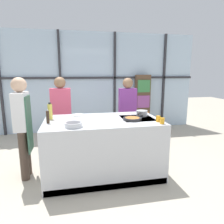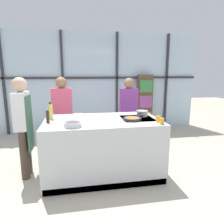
{
  "view_description": "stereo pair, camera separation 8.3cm",
  "coord_description": "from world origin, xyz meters",
  "px_view_note": "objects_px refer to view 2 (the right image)",
  "views": [
    {
      "loc": [
        -0.48,
        -3.14,
        1.7
      ],
      "look_at": [
        0.18,
        0.1,
        1.04
      ],
      "focal_mm": 32.0,
      "sensor_mm": 36.0,
      "label": 1
    },
    {
      "loc": [
        -0.4,
        -3.15,
        1.7
      ],
      "look_at": [
        0.18,
        0.1,
        1.04
      ],
      "focal_mm": 32.0,
      "sensor_mm": 36.0,
      "label": 2
    }
  ],
  "objects_px": {
    "white_plate": "(78,115)",
    "juice_glass_near": "(162,121)",
    "frying_pan": "(133,119)",
    "spectator_center_left": "(129,109)",
    "spectator_far_left": "(62,111)",
    "saucepan": "(142,113)",
    "mixing_bowl": "(73,124)",
    "pepper_grinder": "(48,117)",
    "chef": "(23,122)",
    "oil_bottle": "(50,111)",
    "juice_glass_far": "(158,119)"
  },
  "relations": [
    {
      "from": "chef",
      "to": "saucepan",
      "type": "relative_size",
      "value": 4.88
    },
    {
      "from": "frying_pan",
      "to": "oil_bottle",
      "type": "relative_size",
      "value": 1.72
    },
    {
      "from": "chef",
      "to": "white_plate",
      "type": "distance_m",
      "value": 0.92
    },
    {
      "from": "oil_bottle",
      "to": "juice_glass_far",
      "type": "bearing_deg",
      "value": -16.55
    },
    {
      "from": "spectator_far_left",
      "to": "oil_bottle",
      "type": "xyz_separation_m",
      "value": [
        -0.14,
        -0.79,
        0.15
      ]
    },
    {
      "from": "mixing_bowl",
      "to": "juice_glass_near",
      "type": "bearing_deg",
      "value": -3.54
    },
    {
      "from": "spectator_far_left",
      "to": "juice_glass_near",
      "type": "xyz_separation_m",
      "value": [
        1.54,
        -1.42,
        0.06
      ]
    },
    {
      "from": "chef",
      "to": "spectator_far_left",
      "type": "distance_m",
      "value": 1.02
    },
    {
      "from": "juice_glass_near",
      "to": "juice_glass_far",
      "type": "relative_size",
      "value": 1.0
    },
    {
      "from": "spectator_center_left",
      "to": "juice_glass_far",
      "type": "distance_m",
      "value": 1.29
    },
    {
      "from": "oil_bottle",
      "to": "juice_glass_far",
      "type": "relative_size",
      "value": 3.0
    },
    {
      "from": "pepper_grinder",
      "to": "juice_glass_far",
      "type": "distance_m",
      "value": 1.7
    },
    {
      "from": "mixing_bowl",
      "to": "chef",
      "type": "bearing_deg",
      "value": 148.29
    },
    {
      "from": "oil_bottle",
      "to": "spectator_far_left",
      "type": "bearing_deg",
      "value": 80.24
    },
    {
      "from": "frying_pan",
      "to": "spectator_center_left",
      "type": "bearing_deg",
      "value": 78.51
    },
    {
      "from": "spectator_far_left",
      "to": "frying_pan",
      "type": "bearing_deg",
      "value": 136.94
    },
    {
      "from": "mixing_bowl",
      "to": "juice_glass_far",
      "type": "relative_size",
      "value": 2.67
    },
    {
      "from": "saucepan",
      "to": "pepper_grinder",
      "type": "relative_size",
      "value": 1.53
    },
    {
      "from": "spectator_far_left",
      "to": "white_plate",
      "type": "distance_m",
      "value": 0.65
    },
    {
      "from": "chef",
      "to": "juice_glass_far",
      "type": "height_order",
      "value": "chef"
    },
    {
      "from": "mixing_bowl",
      "to": "juice_glass_near",
      "type": "height_order",
      "value": "juice_glass_near"
    },
    {
      "from": "oil_bottle",
      "to": "juice_glass_far",
      "type": "distance_m",
      "value": 1.74
    },
    {
      "from": "chef",
      "to": "juice_glass_near",
      "type": "relative_size",
      "value": 17.55
    },
    {
      "from": "spectator_far_left",
      "to": "saucepan",
      "type": "height_order",
      "value": "spectator_far_left"
    },
    {
      "from": "spectator_far_left",
      "to": "mixing_bowl",
      "type": "xyz_separation_m",
      "value": [
        0.23,
        -1.34,
        0.05
      ]
    },
    {
      "from": "juice_glass_near",
      "to": "juice_glass_far",
      "type": "height_order",
      "value": "same"
    },
    {
      "from": "spectator_center_left",
      "to": "pepper_grinder",
      "type": "relative_size",
      "value": 7.27
    },
    {
      "from": "juice_glass_far",
      "to": "frying_pan",
      "type": "bearing_deg",
      "value": 153.03
    },
    {
      "from": "spectator_center_left",
      "to": "saucepan",
      "type": "height_order",
      "value": "spectator_center_left"
    },
    {
      "from": "white_plate",
      "to": "mixing_bowl",
      "type": "bearing_deg",
      "value": -96.66
    },
    {
      "from": "white_plate",
      "to": "saucepan",
      "type": "bearing_deg",
      "value": -14.69
    },
    {
      "from": "juice_glass_near",
      "to": "spectator_center_left",
      "type": "bearing_deg",
      "value": 95.43
    },
    {
      "from": "pepper_grinder",
      "to": "juice_glass_far",
      "type": "height_order",
      "value": "pepper_grinder"
    },
    {
      "from": "chef",
      "to": "white_plate",
      "type": "xyz_separation_m",
      "value": [
        0.87,
        0.29,
        0.02
      ]
    },
    {
      "from": "spectator_far_left",
      "to": "frying_pan",
      "type": "xyz_separation_m",
      "value": [
        1.18,
        -1.1,
        0.04
      ]
    },
    {
      "from": "chef",
      "to": "frying_pan",
      "type": "relative_size",
      "value": 3.41
    },
    {
      "from": "white_plate",
      "to": "juice_glass_far",
      "type": "relative_size",
      "value": 2.66
    },
    {
      "from": "white_plate",
      "to": "juice_glass_near",
      "type": "bearing_deg",
      "value": -35.05
    },
    {
      "from": "spectator_far_left",
      "to": "pepper_grinder",
      "type": "height_order",
      "value": "spectator_far_left"
    },
    {
      "from": "pepper_grinder",
      "to": "juice_glass_far",
      "type": "relative_size",
      "value": 2.35
    },
    {
      "from": "white_plate",
      "to": "juice_glass_near",
      "type": "height_order",
      "value": "juice_glass_near"
    },
    {
      "from": "chef",
      "to": "mixing_bowl",
      "type": "distance_m",
      "value": 0.92
    },
    {
      "from": "spectator_far_left",
      "to": "oil_bottle",
      "type": "height_order",
      "value": "spectator_far_left"
    },
    {
      "from": "juice_glass_far",
      "to": "spectator_far_left",
      "type": "bearing_deg",
      "value": 140.14
    },
    {
      "from": "frying_pan",
      "to": "pepper_grinder",
      "type": "relative_size",
      "value": 2.2
    },
    {
      "from": "spectator_far_left",
      "to": "spectator_center_left",
      "type": "bearing_deg",
      "value": -180.0
    },
    {
      "from": "mixing_bowl",
      "to": "pepper_grinder",
      "type": "xyz_separation_m",
      "value": [
        -0.37,
        0.29,
        0.06
      ]
    },
    {
      "from": "saucepan",
      "to": "spectator_far_left",
      "type": "bearing_deg",
      "value": 148.87
    },
    {
      "from": "mixing_bowl",
      "to": "juice_glass_far",
      "type": "height_order",
      "value": "juice_glass_far"
    },
    {
      "from": "spectator_far_left",
      "to": "mixing_bowl",
      "type": "distance_m",
      "value": 1.36
    }
  ]
}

